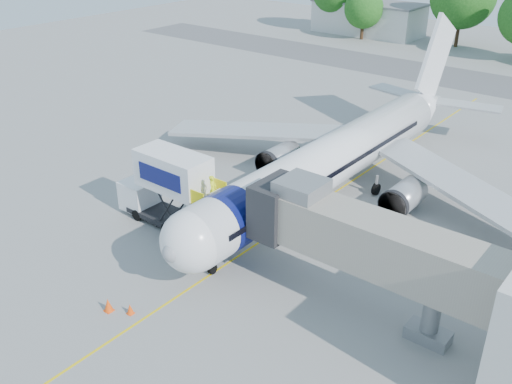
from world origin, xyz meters
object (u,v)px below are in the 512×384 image
Objects in this scene: aircraft at (336,158)px; ground_tug at (70,317)px; catering_hiloader at (168,189)px; jet_bridge at (356,238)px.

aircraft reaches higher than ground_tug.
catering_hiloader is 11.65m from ground_tug.
aircraft is at bearing 100.20° from ground_tug.
catering_hiloader reaches higher than ground_tug.
aircraft reaches higher than catering_hiloader.
aircraft is 9.94× the size of ground_tug.
catering_hiloader is at bearing 126.27° from ground_tug.
jet_bridge is 14.34m from catering_hiloader.
jet_bridge is at bearing 62.52° from ground_tug.
jet_bridge reaches higher than ground_tug.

